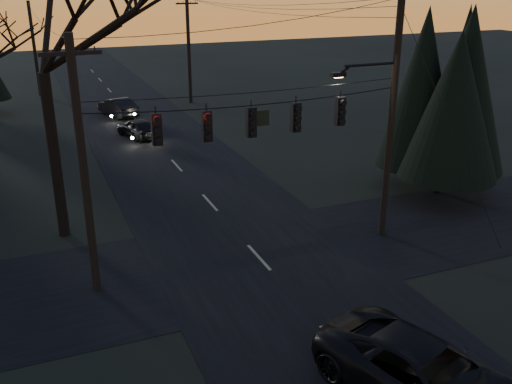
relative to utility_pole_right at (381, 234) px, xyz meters
name	(u,v)px	position (x,y,z in m)	size (l,w,h in m)	color
main_road	(187,177)	(-5.50, 10.00, 0.01)	(8.00, 120.00, 0.02)	black
cross_road	(259,257)	(-5.50, 0.00, 0.01)	(60.00, 7.00, 0.02)	black
utility_pole_right	(381,234)	(0.00, 0.00, 0.00)	(5.00, 0.30, 10.00)	black
utility_pole_left	(97,289)	(-11.50, 0.00, 0.00)	(1.80, 0.30, 8.50)	black
utility_pole_far_r	(191,102)	(0.00, 28.00, 0.00)	(1.80, 0.30, 8.50)	black
utility_pole_far_l	(41,95)	(-11.50, 36.00, 0.00)	(0.30, 0.30, 8.00)	black
span_signal_assembly	(253,121)	(-5.74, 0.00, 5.35)	(11.50, 0.44, 1.46)	black
evergreen_right	(446,102)	(5.27, 3.15, 4.51)	(4.69, 4.69, 7.83)	black
suv_near	(425,375)	(-4.70, -8.75, 0.80)	(2.65, 5.74, 1.59)	black
sedan_oncoming_a	(137,128)	(-6.30, 18.79, 0.63)	(1.50, 3.73, 1.27)	black
sedan_oncoming_b	(118,107)	(-6.46, 25.36, 0.69)	(1.46, 4.18, 1.38)	black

